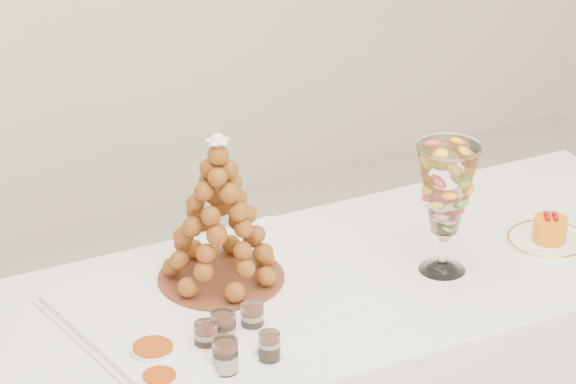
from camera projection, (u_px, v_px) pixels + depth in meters
lace_tray at (215, 298)px, 3.14m from camera, size 0.72×0.59×0.02m
macaron_vase at (447, 191)px, 3.19m from camera, size 0.15×0.15×0.33m
cake_plate at (548, 240)px, 3.41m from camera, size 0.21×0.21×0.01m
verrine_a at (206, 338)px, 2.95m from camera, size 0.06×0.06×0.07m
verrine_b at (223, 328)px, 2.98m from camera, size 0.07×0.07×0.08m
verrine_c at (252, 319)px, 3.02m from camera, size 0.05×0.05×0.07m
verrine_d at (225, 356)px, 2.88m from camera, size 0.07×0.07×0.08m
verrine_e at (269, 346)px, 2.93m from camera, size 0.05×0.05×0.06m
ramekin_back at (153, 353)px, 2.93m from camera, size 0.10×0.10×0.03m
ramekin_front at (160, 381)px, 2.84m from camera, size 0.08×0.08×0.02m
croquembouche at (219, 210)px, 3.12m from camera, size 0.30×0.30×0.37m
mousse_cake at (550, 229)px, 3.39m from camera, size 0.09×0.09×0.08m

